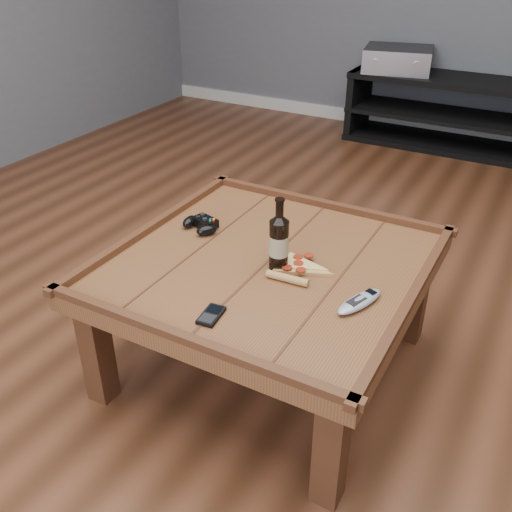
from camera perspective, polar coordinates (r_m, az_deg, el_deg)
The scene contains 10 objects.
ground at distance 2.18m, azimuth 1.08°, elevation -10.72°, with size 6.00×6.00×0.00m, color #402212.
baseboard at distance 4.71m, azimuth 18.83°, elevation 11.80°, with size 5.00×0.02×0.10m, color silver.
coffee_table at distance 1.94m, azimuth 1.19°, elevation -2.01°, with size 1.03×1.03×0.48m.
media_console at distance 4.43m, azimuth 18.57°, elevation 13.39°, with size 1.40×0.45×0.50m.
beer_bottle at distance 1.83m, azimuth 2.30°, elevation 1.53°, with size 0.06×0.06×0.25m.
game_controller at distance 2.11m, azimuth -5.52°, elevation 3.19°, with size 0.16×0.13×0.04m.
pizza_slice at distance 1.86m, azimuth 4.09°, elevation -1.15°, with size 0.17×0.26×0.03m.
smartphone at distance 1.65m, azimuth -4.50°, elevation -5.92°, with size 0.06×0.10×0.01m.
remote_control at distance 1.72m, azimuth 10.33°, elevation -4.49°, with size 0.12×0.19×0.03m.
av_receiver at distance 4.44m, azimuth 14.01°, elevation 18.55°, with size 0.54×0.47×0.16m.
Camera 1 is at (0.76, -1.45, 1.43)m, focal length 40.00 mm.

